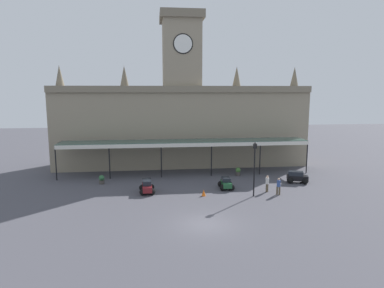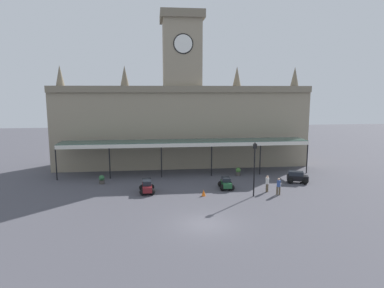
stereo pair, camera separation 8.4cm
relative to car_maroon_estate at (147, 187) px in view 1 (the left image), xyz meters
The scene contains 12 objects.
ground_plane 9.67m from the car_maroon_estate, 62.07° to the right, with size 140.00×140.00×0.00m, color #494850.
station_building 14.42m from the car_maroon_estate, 70.00° to the left, with size 32.88×6.12×19.77m.
entrance_canopy 9.08m from the car_maroon_estate, 57.66° to the left, with size 29.57×3.26×4.05m.
car_maroon_estate is the anchor object (origin of this frame).
car_green_sedan 8.08m from the car_maroon_estate, ahead, with size 1.56×2.08×1.19m.
car_black_estate 16.38m from the car_maroon_estate, ahead, with size 2.42×1.98×1.27m.
pedestrian_crossing_forecourt 12.86m from the car_maroon_estate, ahead, with size 0.37×0.34×1.67m.
pedestrian_beside_cars 11.95m from the car_maroon_estate, ahead, with size 0.34×0.34×1.67m.
victorian_lamppost 10.75m from the car_maroon_estate, 12.86° to the right, with size 0.30×0.30×5.23m.
traffic_cone 5.68m from the car_maroon_estate, 17.16° to the right, with size 0.40×0.40×0.63m, color orange.
planter_near_kerb 6.21m from the car_maroon_estate, 142.66° to the left, with size 0.60×0.60×0.96m.
planter_by_canopy 12.06m from the car_maroon_estate, 28.11° to the left, with size 0.60×0.60×0.96m.
Camera 1 is at (-3.77, -24.15, 10.07)m, focal length 31.71 mm.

